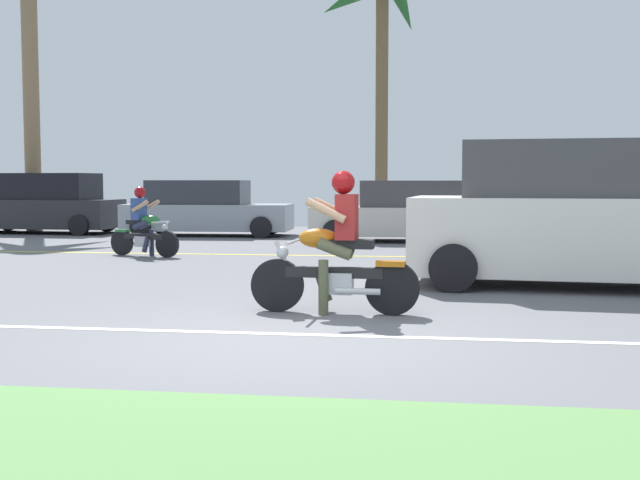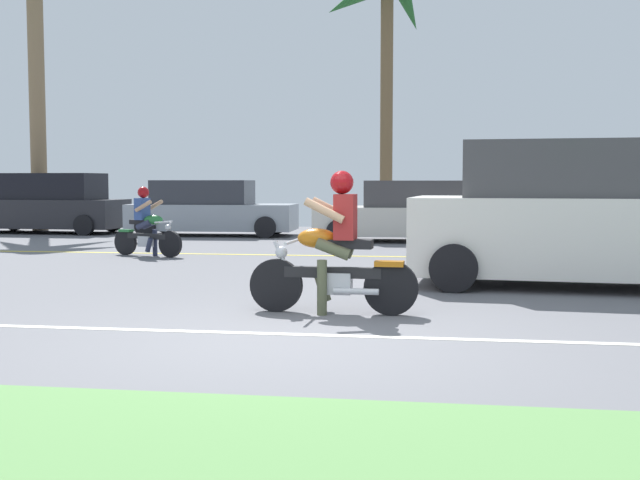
% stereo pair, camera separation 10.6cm
% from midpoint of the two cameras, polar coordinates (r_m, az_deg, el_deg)
% --- Properties ---
extents(ground, '(56.00, 30.00, 0.04)m').
position_cam_midpoint_polar(ground, '(10.39, 1.22, -3.96)').
color(ground, slate).
extents(lane_line_near, '(50.40, 0.12, 0.01)m').
position_cam_midpoint_polar(lane_line_near, '(7.63, -1.33, -6.76)').
color(lane_line_near, silver).
rests_on(lane_line_near, ground).
extents(lane_line_far, '(50.40, 0.12, 0.01)m').
position_cam_midpoint_polar(lane_line_far, '(15.51, 3.51, -1.17)').
color(lane_line_far, yellow).
rests_on(lane_line_far, ground).
extents(motorcyclist, '(1.88, 0.61, 1.57)m').
position_cam_midpoint_polar(motorcyclist, '(8.76, 0.78, -0.97)').
color(motorcyclist, black).
rests_on(motorcyclist, ground).
extents(suv_nearby, '(4.77, 2.47, 2.00)m').
position_cam_midpoint_polar(suv_nearby, '(11.59, 17.73, 1.61)').
color(suv_nearby, white).
rests_on(suv_nearby, ground).
extents(parked_car_0, '(4.39, 2.03, 1.68)m').
position_cam_midpoint_polar(parked_car_0, '(23.78, -19.22, 2.35)').
color(parked_car_0, '#232328').
rests_on(parked_car_0, ground).
extents(parked_car_1, '(4.46, 1.98, 1.48)m').
position_cam_midpoint_polar(parked_car_1, '(21.63, -8.32, 2.16)').
color(parked_car_1, '#8C939E').
rests_on(parked_car_1, ground).
extents(parked_car_2, '(4.56, 2.12, 1.47)m').
position_cam_midpoint_polar(parked_car_2, '(19.46, 6.06, 1.94)').
color(parked_car_2, beige).
rests_on(parked_car_2, ground).
extents(palm_tree_0, '(4.23, 4.05, 7.87)m').
position_cam_midpoint_polar(palm_tree_0, '(23.47, 4.34, 16.52)').
color(palm_tree_0, brown).
rests_on(palm_tree_0, ground).
extents(motorcyclist_distant, '(1.55, 0.68, 1.35)m').
position_cam_midpoint_polar(motorcyclist_distant, '(15.86, -12.67, 0.91)').
color(motorcyclist_distant, black).
rests_on(motorcyclist_distant, ground).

